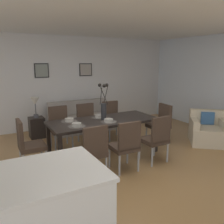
{
  "coord_description": "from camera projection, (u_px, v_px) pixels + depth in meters",
  "views": [
    {
      "loc": [
        -1.93,
        -3.41,
        1.92
      ],
      "look_at": [
        0.56,
        1.12,
        0.79
      ],
      "focal_mm": 37.86,
      "sensor_mm": 36.0,
      "label": 1
    }
  ],
  "objects": [
    {
      "name": "dining_chair_near_right",
      "position": [
        60.0,
        125.0,
        5.27
      ],
      "size": [
        0.44,
        0.44,
        0.92
      ],
      "color": "#3D2D23",
      "rests_on": "ground"
    },
    {
      "name": "dining_chair_far_right",
      "position": [
        87.0,
        121.0,
        5.58
      ],
      "size": [
        0.44,
        0.44,
        0.92
      ],
      "color": "#3D2D23",
      "rests_on": "ground"
    },
    {
      "name": "armchair",
      "position": [
        208.0,
        131.0,
        5.57
      ],
      "size": [
        1.13,
        1.13,
        0.75
      ],
      "color": "beige",
      "rests_on": "ground"
    },
    {
      "name": "centerpiece_vase",
      "position": [
        104.0,
        106.0,
        4.73
      ],
      "size": [
        0.21,
        0.23,
        0.73
      ],
      "color": "#232326",
      "rests_on": "dining_table"
    },
    {
      "name": "placemat_near_left",
      "position": [
        77.0,
        126.0,
        4.3
      ],
      "size": [
        0.32,
        0.32,
        0.01
      ],
      "primitive_type": "cylinder",
      "color": "#4C4742",
      "rests_on": "dining_table"
    },
    {
      "name": "bowl_far_left",
      "position": [
        109.0,
        120.0,
        4.61
      ],
      "size": [
        0.17,
        0.17,
        0.07
      ],
      "color": "#B2ADA3",
      "rests_on": "dining_table"
    },
    {
      "name": "kitchen_island",
      "position": [
        38.0,
        218.0,
        2.23
      ],
      "size": [
        1.26,
        0.9,
        0.92
      ],
      "color": "silver",
      "rests_on": "ground"
    },
    {
      "name": "dining_chair_mid_right",
      "position": [
        112.0,
        118.0,
        5.9
      ],
      "size": [
        0.46,
        0.46,
        0.92
      ],
      "color": "#3D2D23",
      "rests_on": "ground"
    },
    {
      "name": "placemat_near_right",
      "position": [
        69.0,
        121.0,
        4.66
      ],
      "size": [
        0.32,
        0.32,
        0.01
      ],
      "primitive_type": "cylinder",
      "color": "#4C4742",
      "rests_on": "dining_table"
    },
    {
      "name": "bowl_far_right",
      "position": [
        99.0,
        116.0,
        4.96
      ],
      "size": [
        0.17,
        0.17,
        0.07
      ],
      "color": "#B2ADA3",
      "rests_on": "dining_table"
    },
    {
      "name": "bowl_near_left",
      "position": [
        77.0,
        124.0,
        4.3
      ],
      "size": [
        0.17,
        0.17,
        0.07
      ],
      "color": "#B2ADA3",
      "rests_on": "dining_table"
    },
    {
      "name": "framed_picture_center",
      "position": [
        86.0,
        70.0,
        6.99
      ],
      "size": [
        0.39,
        0.03,
        0.37
      ],
      "color": "black"
    },
    {
      "name": "dining_chair_near_left",
      "position": [
        93.0,
        149.0,
        3.82
      ],
      "size": [
        0.46,
        0.46,
        0.92
      ],
      "color": "#3D2D23",
      "rests_on": "ground"
    },
    {
      "name": "dining_table",
      "position": [
        104.0,
        123.0,
        4.81
      ],
      "size": [
        2.2,
        0.92,
        0.74
      ],
      "color": "black",
      "rests_on": "ground"
    },
    {
      "name": "side_table",
      "position": [
        37.0,
        127.0,
        5.97
      ],
      "size": [
        0.36,
        0.36,
        0.52
      ],
      "primitive_type": "cube",
      "color": "black",
      "rests_on": "ground"
    },
    {
      "name": "placemat_far_right",
      "position": [
        99.0,
        118.0,
        4.97
      ],
      "size": [
        0.32,
        0.32,
        0.01
      ],
      "primitive_type": "cylinder",
      "color": "#4C4742",
      "rests_on": "dining_table"
    },
    {
      "name": "framed_picture_left",
      "position": [
        42.0,
        71.0,
        6.38
      ],
      "size": [
        0.38,
        0.03,
        0.39
      ],
      "color": "black"
    },
    {
      "name": "ground_plane",
      "position": [
        115.0,
        170.0,
        4.24
      ],
      "size": [
        9.0,
        9.0,
        0.0
      ],
      "primitive_type": "plane",
      "color": "olive"
    },
    {
      "name": "sofa",
      "position": [
        82.0,
        120.0,
        6.63
      ],
      "size": [
        1.72,
        0.84,
        0.8
      ],
      "color": "gray",
      "rests_on": "ground"
    },
    {
      "name": "placemat_far_left",
      "position": [
        109.0,
        122.0,
        4.62
      ],
      "size": [
        0.32,
        0.32,
        0.01
      ],
      "primitive_type": "cylinder",
      "color": "#4C4742",
      "rests_on": "dining_table"
    },
    {
      "name": "table_lamp",
      "position": [
        35.0,
        103.0,
        5.84
      ],
      "size": [
        0.22,
        0.22,
        0.51
      ],
      "color": "#4C4C51",
      "rests_on": "side_table"
    },
    {
      "name": "dining_chair_mid_left",
      "position": [
        157.0,
        137.0,
        4.44
      ],
      "size": [
        0.46,
        0.46,
        0.92
      ],
      "color": "#3D2D23",
      "rests_on": "ground"
    },
    {
      "name": "bowl_near_right",
      "position": [
        69.0,
        119.0,
        4.65
      ],
      "size": [
        0.17,
        0.17,
        0.07
      ],
      "color": "#B2ADA3",
      "rests_on": "dining_table"
    },
    {
      "name": "ceiling_panel",
      "position": [
        103.0,
        17.0,
        4.02
      ],
      "size": [
        9.0,
        7.2,
        0.08
      ],
      "primitive_type": "cube",
      "color": "white"
    },
    {
      "name": "dining_chair_far_left",
      "position": [
        126.0,
        144.0,
        4.08
      ],
      "size": [
        0.45,
        0.45,
        0.92
      ],
      "color": "#3D2D23",
      "rests_on": "ground"
    },
    {
      "name": "dining_chair_head_west",
      "position": [
        27.0,
        142.0,
        4.14
      ],
      "size": [
        0.44,
        0.44,
        0.92
      ],
      "color": "#3D2D23",
      "rests_on": "ground"
    },
    {
      "name": "back_wall_panel",
      "position": [
        59.0,
        83.0,
        6.74
      ],
      "size": [
        9.0,
        0.1,
        2.6
      ],
      "primitive_type": "cube",
      "color": "silver",
      "rests_on": "ground"
    },
    {
      "name": "dining_chair_head_east",
      "position": [
        161.0,
        122.0,
        5.54
      ],
      "size": [
        0.45,
        0.45,
        0.92
      ],
      "color": "#3D2D23",
      "rests_on": "ground"
    }
  ]
}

